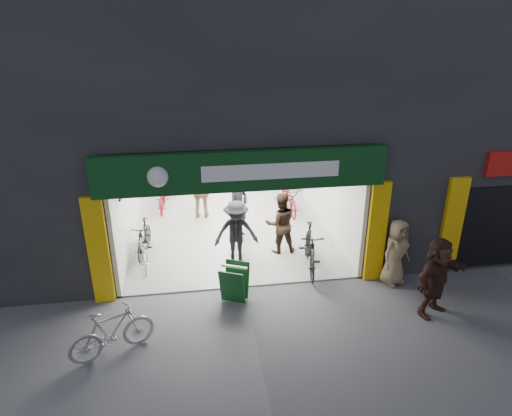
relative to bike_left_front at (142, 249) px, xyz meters
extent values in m
plane|color=#56565B|center=(2.50, -1.55, -0.43)|extent=(60.00, 60.00, 0.00)
cube|color=#232326|center=(3.50, 3.45, 5.32)|extent=(16.00, 10.00, 4.50)
cube|color=#232326|center=(-3.00, 3.45, 1.32)|extent=(5.00, 10.00, 3.50)
cube|color=#232326|center=(8.50, 3.45, 1.32)|extent=(6.00, 10.00, 3.50)
cube|color=#9E9E99|center=(2.50, 2.45, -0.41)|extent=(6.00, 8.00, 0.04)
cube|color=silver|center=(2.50, 6.55, 1.17)|extent=(6.00, 0.20, 3.20)
cube|color=silver|center=(-0.45, 2.45, 1.17)|extent=(0.10, 8.00, 3.20)
cube|color=silver|center=(5.45, 2.45, 1.17)|extent=(0.10, 8.00, 3.20)
cube|color=white|center=(2.50, 2.45, 2.82)|extent=(6.00, 8.00, 0.10)
cube|color=black|center=(2.50, -1.45, 2.92)|extent=(6.00, 0.30, 0.30)
cube|color=black|center=(2.50, -1.67, 2.62)|extent=(6.40, 0.25, 0.90)
cube|color=white|center=(3.10, -1.81, 2.62)|extent=(3.00, 0.02, 0.35)
cube|color=yellow|center=(-0.75, -1.61, 0.87)|extent=(0.45, 0.12, 2.60)
cube|color=yellow|center=(5.75, -1.61, 0.87)|extent=(0.45, 0.12, 2.60)
cube|color=yellow|center=(7.70, -1.61, 1.07)|extent=(0.50, 0.12, 2.20)
cube|color=black|center=(9.00, -1.57, 0.77)|extent=(3.00, 0.06, 2.20)
cylinder|color=black|center=(-0.32, 1.85, 1.67)|extent=(0.06, 5.00, 0.06)
cube|color=silver|center=(4.30, 4.95, 0.07)|extent=(1.40, 0.60, 1.00)
cube|color=white|center=(2.50, -0.35, 2.75)|extent=(1.30, 0.35, 0.04)
cube|color=white|center=(2.50, 1.45, 2.75)|extent=(1.30, 0.35, 0.04)
cube|color=white|center=(2.50, 3.25, 2.75)|extent=(1.30, 0.35, 0.04)
cube|color=white|center=(2.50, 5.05, 2.75)|extent=(1.30, 0.35, 0.04)
imported|color=silver|center=(0.00, 0.00, 0.00)|extent=(0.88, 1.72, 0.86)
imported|color=black|center=(0.00, 0.57, 0.05)|extent=(0.66, 1.66, 0.97)
imported|color=maroon|center=(0.39, 3.61, 0.00)|extent=(0.62, 1.66, 0.86)
imported|color=silver|center=(0.70, 5.22, 0.07)|extent=(0.64, 1.70, 1.00)
imported|color=black|center=(4.30, -0.95, 0.17)|extent=(0.88, 2.06, 1.20)
imported|color=maroon|center=(4.58, 2.80, 0.05)|extent=(0.68, 1.84, 0.96)
imported|color=silver|center=(4.30, 3.51, 0.03)|extent=(0.57, 1.58, 0.93)
imported|color=#A5A4A9|center=(-0.30, -3.48, 0.08)|extent=(1.73, 1.13, 1.01)
imported|color=black|center=(2.70, 1.21, 0.52)|extent=(0.82, 0.80, 1.90)
imported|color=#342317|center=(3.73, 0.09, 0.45)|extent=(0.88, 0.70, 1.77)
imported|color=black|center=(2.47, -0.30, 0.46)|extent=(1.15, 0.67, 1.78)
imported|color=#917154|center=(1.68, 2.72, 0.53)|extent=(1.18, 0.61, 1.92)
imported|color=#8E7653|center=(6.19, -1.85, 0.42)|extent=(0.98, 0.85, 1.70)
imported|color=#341E17|center=(6.52, -3.15, 0.49)|extent=(1.76, 1.29, 1.84)
cube|color=#104219|center=(2.15, -2.22, 0.04)|extent=(0.61, 0.43, 0.88)
cube|color=#104219|center=(2.31, -1.87, 0.04)|extent=(0.61, 0.43, 0.88)
cube|color=white|center=(2.23, -2.05, 0.47)|extent=(0.58, 0.29, 0.05)
camera|label=1|loc=(1.40, -10.96, 5.76)|focal=32.00mm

